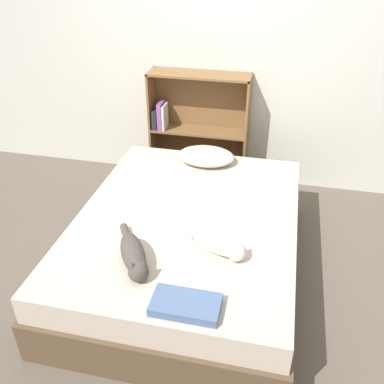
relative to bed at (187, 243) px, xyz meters
The scene contains 8 objects.
ground_plane 0.24m from the bed, ahead, with size 8.00×8.00×0.00m, color brown.
wall_back 1.79m from the bed, 90.00° to the left, with size 8.00×0.06×2.50m.
bed is the anchor object (origin of this frame).
pillow 0.86m from the bed, 91.82° to the left, with size 0.48×0.35×0.12m.
cat_light 0.52m from the bed, 51.31° to the right, with size 0.52×0.34×0.14m.
cat_dark 0.67m from the bed, 108.77° to the right, with size 0.35×0.51×0.14m.
bookshelf 1.41m from the bed, 99.37° to the left, with size 0.93×0.26×1.09m.
blanket_fold 0.89m from the bed, 77.24° to the right, with size 0.36×0.20×0.05m.
Camera 1 is at (0.57, -2.37, 2.19)m, focal length 40.00 mm.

